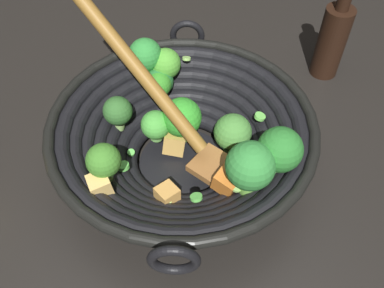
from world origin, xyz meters
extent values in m
plane|color=black|center=(0.00, 0.00, 0.00)|extent=(4.00, 4.00, 0.00)
cylinder|color=black|center=(0.00, 0.00, 0.01)|extent=(0.12, 0.12, 0.01)
torus|color=black|center=(0.00, 0.00, 0.02)|extent=(0.17, 0.17, 0.02)
torus|color=black|center=(0.00, 0.00, 0.03)|extent=(0.20, 0.20, 0.02)
torus|color=black|center=(0.00, 0.00, 0.04)|extent=(0.22, 0.22, 0.02)
torus|color=black|center=(0.00, 0.00, 0.05)|extent=(0.25, 0.25, 0.02)
torus|color=black|center=(0.00, 0.00, 0.06)|extent=(0.28, 0.28, 0.02)
torus|color=black|center=(0.00, 0.00, 0.07)|extent=(0.30, 0.30, 0.02)
torus|color=black|center=(0.00, 0.00, 0.08)|extent=(0.33, 0.33, 0.02)
torus|color=black|center=(0.00, 0.00, 0.09)|extent=(0.35, 0.35, 0.01)
torus|color=black|center=(-0.16, 0.09, 0.09)|extent=(0.04, 0.05, 0.05)
torus|color=black|center=(0.16, -0.09, 0.09)|extent=(0.04, 0.05, 0.05)
cylinder|color=#83B451|center=(0.13, -0.01, 0.08)|extent=(0.03, 0.03, 0.01)
sphere|color=#2E8837|center=(0.13, -0.01, 0.11)|extent=(0.05, 0.05, 0.05)
cylinder|color=#88BA46|center=(0.03, -0.01, 0.03)|extent=(0.03, 0.03, 0.02)
sphere|color=green|center=(0.03, -0.01, 0.06)|extent=(0.05, 0.05, 0.05)
cylinder|color=#5E9C48|center=(0.04, 0.02, 0.03)|extent=(0.02, 0.02, 0.01)
sphere|color=green|center=(0.04, 0.02, 0.06)|extent=(0.04, 0.04, 0.04)
cylinder|color=#769C50|center=(0.07, 0.06, 0.05)|extent=(0.02, 0.02, 0.02)
sphere|color=#2F6229|center=(0.07, 0.06, 0.08)|extent=(0.04, 0.04, 0.04)
cylinder|color=#65A43D|center=(-0.11, -0.03, 0.07)|extent=(0.04, 0.03, 0.03)
sphere|color=#308237|center=(-0.11, -0.03, 0.11)|extent=(0.06, 0.06, 0.06)
cylinder|color=#5FA04E|center=(-0.02, 0.11, 0.07)|extent=(0.03, 0.03, 0.02)
sphere|color=#3C7B27|center=(-0.02, 0.11, 0.10)|extent=(0.04, 0.04, 0.04)
cylinder|color=#6B9A3C|center=(0.09, -0.01, 0.06)|extent=(0.02, 0.02, 0.02)
sphere|color=#338625|center=(0.09, -0.01, 0.08)|extent=(0.04, 0.04, 0.04)
cylinder|color=#73AD5C|center=(-0.02, -0.07, 0.03)|extent=(0.03, 0.03, 0.01)
sphere|color=#458437|center=(-0.02, -0.07, 0.05)|extent=(0.05, 0.05, 0.05)
cylinder|color=#5E9548|center=(-0.10, -0.07, 0.08)|extent=(0.02, 0.03, 0.02)
sphere|color=#28732B|center=(-0.10, -0.07, 0.11)|extent=(0.05, 0.05, 0.05)
cylinder|color=#87AE4D|center=(0.10, -0.01, 0.05)|extent=(0.02, 0.02, 0.01)
sphere|color=#256A2E|center=(0.10, -0.01, 0.08)|extent=(0.04, 0.04, 0.04)
cylinder|color=#8BBA54|center=(0.11, -0.03, 0.07)|extent=(0.02, 0.02, 0.01)
sphere|color=#4E9F32|center=(0.11, -0.03, 0.09)|extent=(0.04, 0.04, 0.04)
cube|color=#E5BA65|center=(-0.03, 0.12, 0.08)|extent=(0.03, 0.03, 0.03)
cube|color=gold|center=(-0.06, 0.05, 0.04)|extent=(0.03, 0.03, 0.03)
cube|color=orange|center=(-0.09, -0.02, 0.06)|extent=(0.04, 0.04, 0.03)
cube|color=gold|center=(0.02, 0.00, 0.03)|extent=(0.04, 0.05, 0.04)
cylinder|color=#56B247|center=(0.03, 0.06, 0.03)|extent=(0.01, 0.01, 0.01)
cylinder|color=#6BC651|center=(-0.04, -0.02, 0.03)|extent=(0.02, 0.02, 0.01)
cylinder|color=#56B247|center=(0.00, 0.08, 0.05)|extent=(0.02, 0.02, 0.01)
cylinder|color=#99D166|center=(-0.07, 0.06, 0.05)|extent=(0.02, 0.01, 0.01)
cylinder|color=#56B247|center=(-0.10, 0.03, 0.08)|extent=(0.02, 0.02, 0.01)
cylinder|color=#99D166|center=(0.11, -0.06, 0.09)|extent=(0.02, 0.02, 0.01)
cylinder|color=#6BC651|center=(-0.02, -0.11, 0.07)|extent=(0.02, 0.02, 0.01)
cylinder|color=#56B247|center=(-0.11, -0.05, 0.08)|extent=(0.02, 0.02, 0.01)
cylinder|color=#99D166|center=(0.03, -0.01, 0.03)|extent=(0.02, 0.02, 0.01)
cylinder|color=#99D166|center=(-0.10, -0.02, 0.07)|extent=(0.02, 0.02, 0.01)
cube|color=brown|center=(-0.06, -0.02, 0.04)|extent=(0.08, 0.07, 0.01)
cylinder|color=olive|center=(0.07, 0.03, 0.15)|extent=(0.22, 0.11, 0.18)
cylinder|color=black|center=(0.07, -0.31, 0.06)|extent=(0.05, 0.05, 0.12)
cylinder|color=black|center=(0.07, -0.31, 0.14)|extent=(0.02, 0.02, 0.03)
camera|label=1|loc=(-0.32, 0.15, 0.48)|focal=38.94mm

